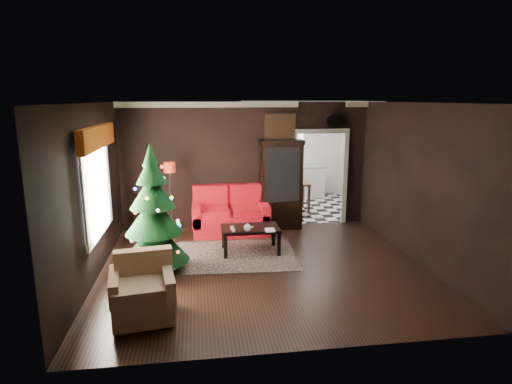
{
  "coord_description": "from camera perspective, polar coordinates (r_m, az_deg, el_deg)",
  "views": [
    {
      "loc": [
        -1.08,
        -6.77,
        2.87
      ],
      "look_at": [
        0.0,
        0.9,
        1.15
      ],
      "focal_mm": 29.64,
      "sensor_mm": 36.0,
      "label": 1
    }
  ],
  "objects": [
    {
      "name": "kitchen_window",
      "position": [
        12.58,
        4.83,
        7.13
      ],
      "size": [
        0.7,
        0.06,
        0.7
      ],
      "primitive_type": "cube",
      "color": "white",
      "rests_on": "ground"
    },
    {
      "name": "rug",
      "position": [
        7.96,
        -2.99,
        -8.57
      ],
      "size": [
        2.37,
        1.78,
        0.01
      ],
      "primitive_type": "cube",
      "rotation": [
        0.0,
        0.0,
        -0.05
      ],
      "color": "#30252B",
      "rests_on": "ground"
    },
    {
      "name": "ceiling",
      "position": [
        6.85,
        1.07,
        11.94
      ],
      "size": [
        5.5,
        5.5,
        0.0
      ],
      "primitive_type": "plane",
      "rotation": [
        3.14,
        0.0,
        0.0
      ],
      "color": "white",
      "rests_on": "ground"
    },
    {
      "name": "armchair",
      "position": [
        5.84,
        -15.15,
        -12.3
      ],
      "size": [
        0.92,
        0.92,
        0.83
      ],
      "primitive_type": null,
      "rotation": [
        0.0,
        0.0,
        0.15
      ],
      "color": "#9D8361",
      "rests_on": "ground"
    },
    {
      "name": "doorway",
      "position": [
        9.84,
        8.54,
        1.72
      ],
      "size": [
        1.1,
        0.1,
        2.1
      ],
      "primitive_type": null,
      "color": "beige",
      "rests_on": "ground"
    },
    {
      "name": "book",
      "position": [
        7.74,
        1.24,
        -4.38
      ],
      "size": [
        0.18,
        0.03,
        0.25
      ],
      "primitive_type": "imported",
      "rotation": [
        0.0,
        0.0,
        -0.08
      ],
      "color": "brown",
      "rests_on": "coffee_table"
    },
    {
      "name": "kitchen_table",
      "position": [
        11.04,
        5.18,
        -0.6
      ],
      "size": [
        0.7,
        0.7,
        0.75
      ],
      "primitive_type": null,
      "color": "#52341B",
      "rests_on": "ground"
    },
    {
      "name": "wall_front",
      "position": [
        4.64,
        5.88,
        -5.99
      ],
      "size": [
        5.5,
        0.0,
        5.5
      ],
      "primitive_type": "plane",
      "rotation": [
        -1.57,
        0.0,
        0.0
      ],
      "color": "black",
      "rests_on": "ground"
    },
    {
      "name": "wall_right",
      "position": [
        7.91,
        21.11,
        0.97
      ],
      "size": [
        0.0,
        5.5,
        5.5
      ],
      "primitive_type": "plane",
      "rotation": [
        1.57,
        0.0,
        -1.57
      ],
      "color": "black",
      "rests_on": "ground"
    },
    {
      "name": "wall_left",
      "position": [
        7.12,
        -21.39,
        -0.25
      ],
      "size": [
        0.0,
        5.5,
        5.5
      ],
      "primitive_type": "plane",
      "rotation": [
        1.57,
        0.0,
        1.57
      ],
      "color": "black",
      "rests_on": "ground"
    },
    {
      "name": "painting",
      "position": [
        9.42,
        3.24,
        8.73
      ],
      "size": [
        0.62,
        0.05,
        0.52
      ],
      "primitive_type": "cube",
      "color": "#B0663C",
      "rests_on": "wall_back"
    },
    {
      "name": "christmas_tree",
      "position": [
        7.11,
        -13.69,
        -2.66
      ],
      "size": [
        1.25,
        1.25,
        2.13
      ],
      "primitive_type": null,
      "rotation": [
        0.0,
        0.0,
        -0.13
      ],
      "color": "black",
      "rests_on": "ground"
    },
    {
      "name": "wall_back",
      "position": [
        9.44,
        -1.35,
        3.56
      ],
      "size": [
        5.5,
        0.0,
        5.5
      ],
      "primitive_type": "plane",
      "rotation": [
        1.57,
        0.0,
        0.0
      ],
      "color": "black",
      "rests_on": "ground"
    },
    {
      "name": "wall_clock",
      "position": [
        9.71,
        10.32,
        9.43
      ],
      "size": [
        0.32,
        0.32,
        0.06
      ],
      "primitive_type": "cylinder",
      "color": "silver",
      "rests_on": "wall_back"
    },
    {
      "name": "teapot",
      "position": [
        7.71,
        -1.17,
        -4.83
      ],
      "size": [
        0.18,
        0.18,
        0.15
      ],
      "primitive_type": null,
      "rotation": [
        0.0,
        0.0,
        -0.14
      ],
      "color": "white",
      "rests_on": "coffee_table"
    },
    {
      "name": "floor_lamp",
      "position": [
        8.97,
        -11.42,
        -0.88
      ],
      "size": [
        0.27,
        0.27,
        1.52
      ],
      "primitive_type": null,
      "rotation": [
        0.0,
        0.0,
        -0.07
      ],
      "color": "black",
      "rests_on": "ground"
    },
    {
      "name": "valance",
      "position": [
        7.16,
        -20.65,
        6.93
      ],
      "size": [
        0.12,
        2.1,
        0.35
      ],
      "primitive_type": "cube",
      "color": "#A1400F",
      "rests_on": "wall_left"
    },
    {
      "name": "curio_cabinet",
      "position": [
        9.42,
        3.36,
        0.73
      ],
      "size": [
        0.9,
        0.45,
        1.9
      ],
      "primitive_type": null,
      "color": "black",
      "rests_on": "ground"
    },
    {
      "name": "cup_b",
      "position": [
        7.72,
        -3.06,
        -5.19
      ],
      "size": [
        0.08,
        0.08,
        0.05
      ],
      "primitive_type": "cylinder",
      "rotation": [
        0.0,
        0.0,
        0.26
      ],
      "color": "white",
      "rests_on": "coffee_table"
    },
    {
      "name": "loveseat",
      "position": [
        9.15,
        -3.48,
        -2.51
      ],
      "size": [
        1.7,
        0.9,
        1.0
      ],
      "primitive_type": null,
      "color": "#950005",
      "rests_on": "ground"
    },
    {
      "name": "kitchen_floor",
      "position": [
        11.48,
        6.27,
        -2.03
      ],
      "size": [
        3.0,
        3.0,
        0.0
      ],
      "primitive_type": "plane",
      "color": "white",
      "rests_on": "ground"
    },
    {
      "name": "cup_a",
      "position": [
        7.86,
        -3.27,
        -4.84
      ],
      "size": [
        0.09,
        0.09,
        0.06
      ],
      "primitive_type": "cylinder",
      "rotation": [
        0.0,
        0.0,
        0.2
      ],
      "color": "white",
      "rests_on": "coffee_table"
    },
    {
      "name": "floor",
      "position": [
        7.43,
        0.98,
        -10.2
      ],
      "size": [
        5.5,
        5.5,
        0.0
      ],
      "primitive_type": "plane",
      "color": "black",
      "rests_on": "ground"
    },
    {
      "name": "kitchen_counter",
      "position": [
        12.52,
        4.98,
        1.32
      ],
      "size": [
        1.8,
        0.6,
        0.9
      ],
      "primitive_type": "cube",
      "color": "silver",
      "rests_on": "ground"
    },
    {
      "name": "left_window",
      "position": [
        7.29,
        -20.77,
        0.48
      ],
      "size": [
        0.05,
        1.6,
        1.4
      ],
      "primitive_type": "cube",
      "color": "white",
      "rests_on": "wall_left"
    },
    {
      "name": "coffee_table",
      "position": [
        8.06,
        -0.75,
        -6.4
      ],
      "size": [
        1.08,
        0.65,
        0.48
      ],
      "primitive_type": null,
      "rotation": [
        0.0,
        0.0,
        0.01
      ],
      "color": "black",
      "rests_on": "rug"
    }
  ]
}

